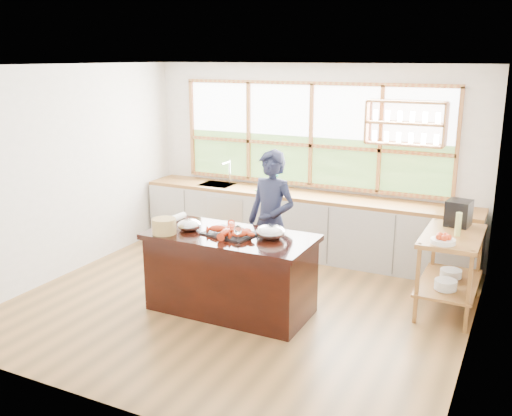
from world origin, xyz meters
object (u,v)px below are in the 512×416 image
Objects in this scene: island at (231,273)px; wicker_basket at (164,226)px; espresso_machine at (459,213)px; cook at (271,222)px.

wicker_basket reaches higher than island.
island is 2.70m from espresso_machine.
cook reaches higher than wicker_basket.
cook is 2.17m from espresso_machine.
island is 0.86m from cook.
espresso_machine is (2.03, 0.73, 0.18)m from cook.
island is at bearing -139.13° from espresso_machine.
island is 6.21× the size of espresso_machine.
espresso_machine is 1.12× the size of wicker_basket.
cook is 5.83× the size of espresso_machine.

